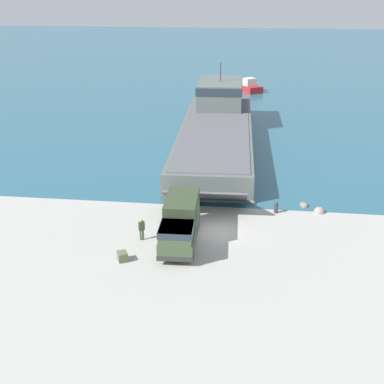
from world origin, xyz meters
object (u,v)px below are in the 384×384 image
(military_truck, at_px, (180,222))
(soldier_on_ramp, at_px, (142,228))
(landing_craft, at_px, (217,124))
(mooring_bollard, at_px, (276,207))
(moored_boat_a, at_px, (248,87))
(cargo_crate, at_px, (122,256))

(military_truck, xyz_separation_m, soldier_on_ramp, (-2.85, -0.07, -0.62))
(landing_craft, bearing_deg, mooring_bollard, -74.37)
(landing_craft, bearing_deg, military_truck, -93.15)
(moored_boat_a, bearing_deg, mooring_bollard, -120.31)
(military_truck, bearing_deg, soldier_on_ramp, -91.03)
(moored_boat_a, bearing_deg, military_truck, -127.74)
(military_truck, height_order, moored_boat_a, military_truck)
(landing_craft, xyz_separation_m, moored_boat_a, (2.79, 30.84, -1.22))
(military_truck, relative_size, cargo_crate, 9.66)
(moored_boat_a, height_order, cargo_crate, moored_boat_a)
(landing_craft, xyz_separation_m, mooring_bollard, (6.58, -20.42, -1.46))
(landing_craft, bearing_deg, soldier_on_ramp, -99.26)
(moored_boat_a, height_order, mooring_bollard, moored_boat_a)
(moored_boat_a, distance_m, mooring_bollard, 51.40)
(landing_craft, height_order, cargo_crate, landing_craft)
(moored_boat_a, xyz_separation_m, mooring_bollard, (3.79, -51.26, -0.24))
(soldier_on_ramp, xyz_separation_m, moored_boat_a, (6.07, 57.46, -0.19))
(mooring_bollard, xyz_separation_m, cargo_crate, (-10.50, -9.44, -0.21))
(landing_craft, height_order, mooring_bollard, landing_craft)
(landing_craft, distance_m, military_truck, 26.56)
(moored_boat_a, bearing_deg, soldier_on_ramp, -130.56)
(moored_boat_a, bearing_deg, cargo_crate, -130.84)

